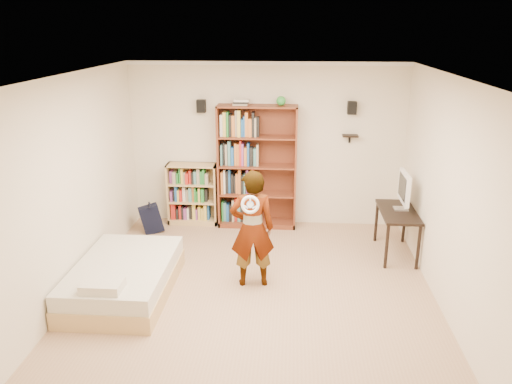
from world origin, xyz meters
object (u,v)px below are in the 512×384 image
computer_desk (396,233)px  daybed (124,274)px  low_bookshelf (193,194)px  person (252,229)px  tall_bookshelf (257,168)px

computer_desk → daybed: bearing=-158.7°
low_bookshelf → person: (1.18, -2.05, 0.26)m
tall_bookshelf → low_bookshelf: tall_bookshelf is taller
tall_bookshelf → daybed: 2.93m
computer_desk → tall_bookshelf: bearing=155.2°
tall_bookshelf → computer_desk: 2.43m
tall_bookshelf → person: (0.08, -2.02, -0.24)m
low_bookshelf → daybed: bearing=-99.6°
tall_bookshelf → person: tall_bookshelf is taller
low_bookshelf → person: 2.38m
person → daybed: bearing=4.3°
tall_bookshelf → person: bearing=-87.6°
low_bookshelf → daybed: low_bookshelf is taller
tall_bookshelf → low_bookshelf: (-1.10, 0.03, -0.50)m
low_bookshelf → daybed: size_ratio=0.58×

